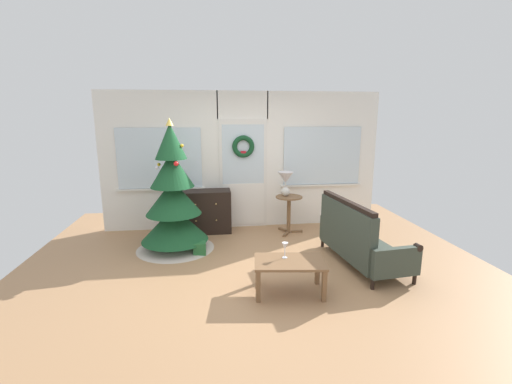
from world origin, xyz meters
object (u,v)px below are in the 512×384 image
Objects in this scene: dresser_cabinet at (206,211)px; gift_box at (200,248)px; christmas_tree at (174,204)px; coffee_table at (290,265)px; side_table at (289,207)px; table_lamp at (286,180)px; wine_glass at (285,247)px; settee_sofa at (357,239)px.

dresser_cabinet is 4.72× the size of gift_box.
christmas_tree is 2.28m from coffee_table.
dresser_cabinet is at bearing 112.56° from coffee_table.
dresser_cabinet is at bearing 170.42° from side_table.
christmas_tree reaches higher than table_lamp.
christmas_tree reaches higher than dresser_cabinet.
christmas_tree is 2.07m from side_table.
side_table reaches higher than coffee_table.
side_table is (1.98, 0.53, -0.26)m from christmas_tree.
side_table is 3.52× the size of wine_glass.
christmas_tree is 2.15m from wine_glass.
wine_glass reaches higher than gift_box.
side_table is 1.56× the size of table_lamp.
dresser_cabinet is at bearing 84.91° from gift_box.
table_lamp is (-0.73, 1.53, 0.60)m from settee_sofa.
dresser_cabinet is 2.78m from settee_sofa.
table_lamp is (-0.06, 0.04, 0.48)m from side_table.
christmas_tree is 0.99m from dresser_cabinet.
table_lamp is 0.49× the size of coffee_table.
christmas_tree is 10.66× the size of wine_glass.
christmas_tree is 4.73× the size of table_lamp.
christmas_tree reaches higher than coffee_table.
gift_box is at bearing -152.45° from side_table.
table_lamp is at bearing 115.63° from settee_sofa.
settee_sofa is at bearing -19.75° from christmas_tree.
wine_glass is 1.02× the size of gift_box.
dresser_cabinet is at bearing 171.58° from table_lamp.
dresser_cabinet reaches higher than wine_glass.
wine_glass is (-1.19, -0.61, 0.18)m from settee_sofa.
settee_sofa is at bearing -64.37° from table_lamp.
table_lamp reaches higher than settee_sofa.
settee_sofa is (2.17, -1.74, -0.01)m from dresser_cabinet.
table_lamp is 2.29× the size of gift_box.
table_lamp is at bearing 29.61° from gift_box.
christmas_tree is 0.82m from gift_box.
coffee_table is (-1.15, -0.71, -0.03)m from settee_sofa.
settee_sofa is at bearing -65.66° from side_table.
christmas_tree is 10.84× the size of gift_box.
coffee_table is at bearing -67.44° from dresser_cabinet.
christmas_tree is at bearing -163.43° from table_lamp.
settee_sofa is 1.35m from wine_glass.
coffee_table is at bearing -67.68° from wine_glass.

